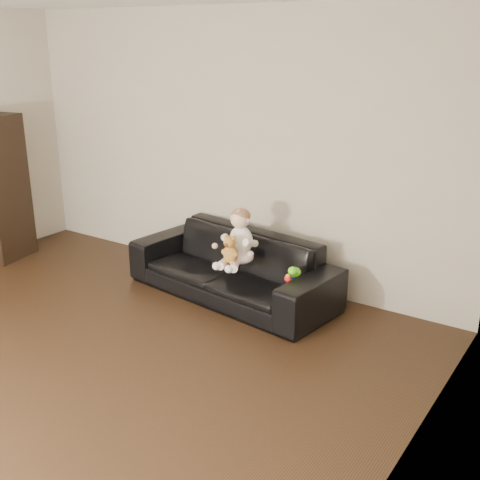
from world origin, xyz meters
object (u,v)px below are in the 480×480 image
Objects in this scene: toy_green at (295,272)px; toy_blue_disc at (290,278)px; sofa at (232,266)px; baby at (239,240)px; toy_rattle at (288,279)px; teddy_bear at (230,250)px.

toy_blue_disc is (-0.01, -0.06, -0.04)m from toy_green.
toy_blue_disc is (0.71, -0.17, 0.10)m from sofa.
toy_blue_disc is at bearing -101.06° from toy_green.
toy_green is (0.72, -0.11, 0.14)m from sofa.
toy_rattle is at bearing -31.93° from baby.
teddy_bear is (0.17, -0.27, 0.28)m from sofa.
sofa is at bearing 166.48° from toy_blue_disc.
teddy_bear reaches higher than toy_blue_disc.
baby is 0.60m from toy_blue_disc.
sofa is 0.42m from teddy_bear.
teddy_bear is at bearing -105.66° from baby.
toy_rattle is (0.73, -0.24, 0.12)m from sofa.
toy_rattle is (0.57, -0.13, -0.19)m from baby.
toy_green reaches higher than toy_rattle.
toy_rattle is 0.68× the size of toy_blue_disc.
teddy_bear is 0.58m from toy_blue_disc.
toy_blue_disc is at bearing -8.00° from teddy_bear.
baby is 2.01× the size of teddy_bear.
sofa is 33.37× the size of toy_rattle.
sofa is at bearing 104.11° from teddy_bear.
sofa is at bearing 161.83° from toy_rattle.
toy_green is at bearing -2.55° from teddy_bear.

